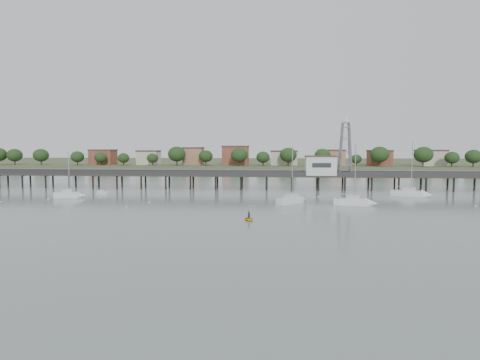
% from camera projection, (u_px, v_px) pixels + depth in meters
% --- Properties ---
extents(ground_plane, '(500.00, 500.00, 0.00)m').
position_uv_depth(ground_plane, '(177.00, 237.00, 51.59)').
color(ground_plane, slate).
rests_on(ground_plane, ground).
extents(pier, '(150.00, 5.00, 5.50)m').
position_uv_depth(pier, '(229.00, 175.00, 110.87)').
color(pier, '#2D2823').
rests_on(pier, ground).
extents(pier_building, '(8.40, 5.40, 5.30)m').
position_uv_depth(pier_building, '(321.00, 165.00, 108.52)').
color(pier_building, silver).
rests_on(pier_building, ground).
extents(lattice_tower, '(3.20, 3.20, 15.50)m').
position_uv_depth(lattice_tower, '(345.00, 149.00, 107.61)').
color(lattice_tower, slate).
rests_on(lattice_tower, ground).
extents(sailboat_d, '(7.98, 3.39, 12.83)m').
position_uv_depth(sailboat_d, '(359.00, 202.00, 79.79)').
color(sailboat_d, silver).
rests_on(sailboat_d, ground).
extents(sailboat_e, '(8.72, 5.42, 13.88)m').
position_uv_depth(sailboat_e, '(415.00, 194.00, 94.18)').
color(sailboat_e, silver).
rests_on(sailboat_e, ground).
extents(sailboat_b, '(6.69, 2.68, 10.92)m').
position_uv_depth(sailboat_b, '(72.00, 195.00, 91.91)').
color(sailboat_b, silver).
rests_on(sailboat_b, ground).
extents(sailboat_c, '(6.72, 6.69, 12.22)m').
position_uv_depth(sailboat_c, '(294.00, 200.00, 83.23)').
color(sailboat_c, silver).
rests_on(sailboat_c, ground).
extents(white_tender, '(3.31, 2.19, 1.19)m').
position_uv_depth(white_tender, '(103.00, 193.00, 98.59)').
color(white_tender, silver).
rests_on(white_tender, ground).
extents(yellow_dinghy, '(1.96, 1.05, 2.64)m').
position_uv_depth(yellow_dinghy, '(249.00, 220.00, 63.55)').
color(yellow_dinghy, yellow).
rests_on(yellow_dinghy, ground).
extents(dinghy_occupant, '(0.85, 1.31, 0.29)m').
position_uv_depth(dinghy_occupant, '(249.00, 220.00, 63.55)').
color(dinghy_occupant, black).
rests_on(dinghy_occupant, ground).
extents(mooring_buoys, '(89.92, 24.83, 0.39)m').
position_uv_depth(mooring_buoys, '(231.00, 204.00, 81.78)').
color(mooring_buoys, beige).
rests_on(mooring_buoys, ground).
extents(far_shore, '(500.00, 170.00, 10.40)m').
position_uv_depth(far_shore, '(257.00, 162.00, 289.40)').
color(far_shore, '#475133').
rests_on(far_shore, ground).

